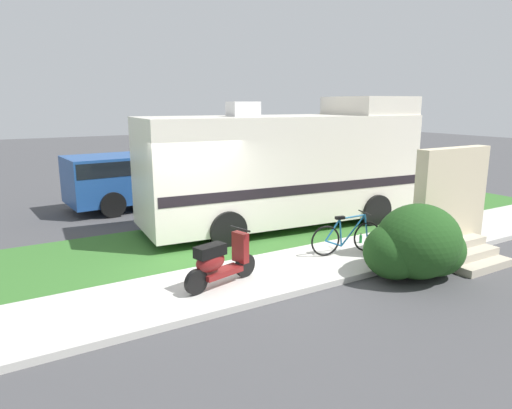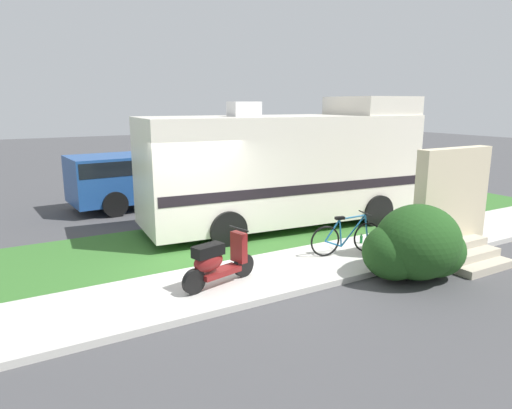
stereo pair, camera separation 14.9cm
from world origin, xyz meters
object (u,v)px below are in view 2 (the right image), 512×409
(bottle_spare, at_px, (397,240))
(pickup_truck_near, at_px, (140,178))
(bicycle, at_px, (347,237))
(scooter, at_px, (217,261))
(motorhome_rv, at_px, (287,167))
(bottle_green, at_px, (361,239))

(bottle_spare, bearing_deg, pickup_truck_near, 116.49)
(bicycle, height_order, bottle_spare, bicycle)
(scooter, relative_size, bicycle, 0.96)
(motorhome_rv, bearing_deg, pickup_truck_near, 120.64)
(scooter, distance_m, bottle_spare, 4.62)
(bicycle, height_order, bottle_green, bicycle)
(motorhome_rv, relative_size, bicycle, 4.62)
(pickup_truck_near, distance_m, bottle_spare, 8.36)
(motorhome_rv, height_order, bottle_green, motorhome_rv)
(bottle_spare, bearing_deg, motorhome_rv, 109.67)
(scooter, distance_m, pickup_truck_near, 7.61)
(motorhome_rv, bearing_deg, scooter, -139.04)
(motorhome_rv, xyz_separation_m, bottle_spare, (1.07, -2.98, -1.41))
(scooter, bearing_deg, bottle_spare, 1.09)
(bicycle, distance_m, pickup_truck_near, 7.72)
(motorhome_rv, xyz_separation_m, bicycle, (-0.38, -2.89, -1.16))
(bicycle, bearing_deg, scooter, -176.66)
(motorhome_rv, xyz_separation_m, scooter, (-3.54, -3.07, -1.08))
(pickup_truck_near, height_order, bottle_green, pickup_truck_near)
(bicycle, relative_size, bottle_spare, 5.75)
(pickup_truck_near, bearing_deg, bottle_spare, -63.51)
(bicycle, bearing_deg, pickup_truck_near, 107.15)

